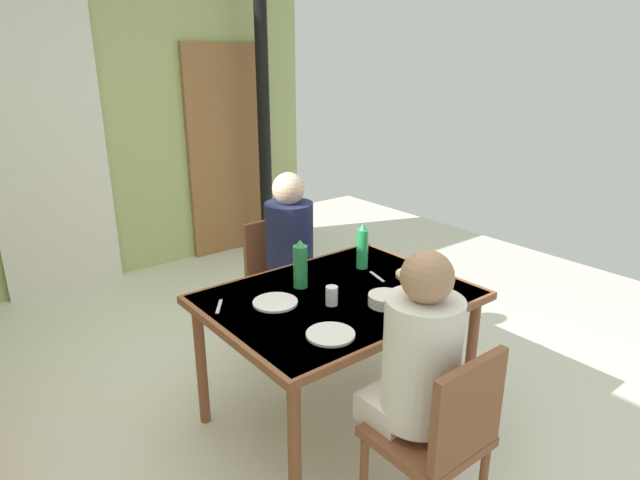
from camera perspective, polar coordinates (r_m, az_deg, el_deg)
ground_plane at (r=3.00m, az=-3.85°, el=-19.93°), size 7.24×7.24×0.00m
wall_back at (r=4.92m, az=-23.50°, el=12.26°), size 4.17×0.10×2.87m
door_wooden at (r=5.36m, az=-9.89°, el=9.22°), size 0.80×0.05×2.00m
stove_pipe_column at (r=5.21m, az=-6.03°, el=13.96°), size 0.12×0.12×2.87m
curtain_panel at (r=4.77m, az=-27.02°, el=8.79°), size 0.90×0.03×2.41m
dining_table at (r=2.77m, az=1.94°, el=-7.10°), size 1.31×0.98×0.74m
chair_near_diner at (r=2.25m, az=12.73°, el=-19.59°), size 0.40×0.40×0.87m
chair_far_diner at (r=3.56m, az=-4.32°, el=-3.95°), size 0.40×0.40×0.87m
person_near_diner at (r=2.16m, az=10.43°, el=-12.06°), size 0.30×0.37×0.77m
person_far_diner at (r=3.36m, az=-3.13°, el=-0.21°), size 0.30×0.37×0.77m
water_bottle_green_near at (r=2.78m, az=-2.10°, el=-2.67°), size 0.08×0.08×0.26m
water_bottle_green_far at (r=3.03m, az=4.52°, el=-0.78°), size 0.07×0.07×0.26m
serving_bowl_center at (r=2.63m, az=6.97°, el=-6.30°), size 0.17×0.17×0.05m
dinner_plate_near_left at (r=2.64m, az=-4.77°, el=-6.61°), size 0.22×0.22×0.01m
dinner_plate_near_right at (r=2.35m, az=1.12°, el=-9.97°), size 0.21×0.21×0.01m
drinking_glass_by_near_diner at (r=2.61m, az=1.25°, el=-5.93°), size 0.06×0.06×0.09m
bread_plate_sliced at (r=2.98m, az=9.83°, el=-3.68°), size 0.19×0.19×0.02m
cutlery_knife_near at (r=2.65m, az=-10.65°, el=-6.94°), size 0.10×0.13×0.00m
cutlery_fork_near at (r=2.96m, az=6.07°, el=-3.88°), size 0.06×0.15×0.00m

